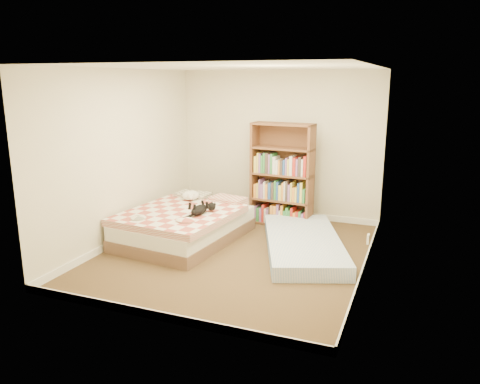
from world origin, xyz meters
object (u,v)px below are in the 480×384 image
(floor_mattress, at_px, (303,244))
(white_dog, at_px, (191,196))
(bookshelf, at_px, (282,189))
(black_cat, at_px, (200,209))
(bed, at_px, (186,224))

(floor_mattress, height_order, white_dog, white_dog)
(floor_mattress, distance_m, white_dog, 2.00)
(bookshelf, bearing_deg, black_cat, -115.06)
(floor_mattress, height_order, black_cat, black_cat)
(bed, height_order, white_dog, white_dog)
(bookshelf, distance_m, floor_mattress, 1.35)
(bookshelf, distance_m, white_dog, 1.50)
(black_cat, relative_size, white_dog, 1.86)
(bookshelf, height_order, black_cat, bookshelf)
(bookshelf, relative_size, black_cat, 2.53)
(white_dog, bearing_deg, black_cat, -37.24)
(bookshelf, xyz_separation_m, white_dog, (-1.29, -0.76, -0.05))
(bed, bearing_deg, bookshelf, 54.33)
(floor_mattress, bearing_deg, bed, 165.14)
(black_cat, bearing_deg, floor_mattress, 43.23)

